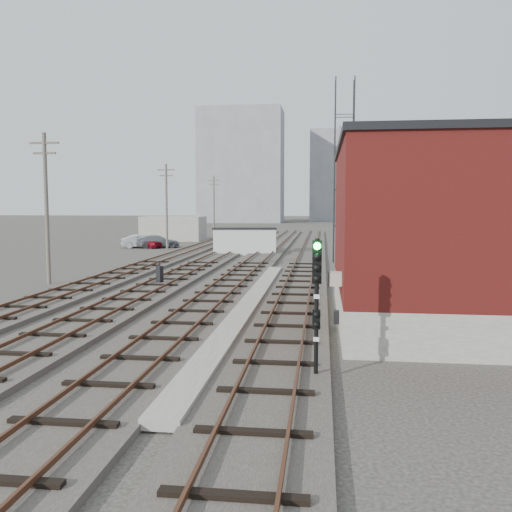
% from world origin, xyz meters
% --- Properties ---
extents(ground, '(320.00, 320.00, 0.00)m').
position_xyz_m(ground, '(0.00, 60.00, 0.00)').
color(ground, '#282621').
rests_on(ground, ground).
extents(track_right, '(3.20, 90.00, 0.39)m').
position_xyz_m(track_right, '(2.50, 39.00, 0.11)').
color(track_right, '#332D28').
rests_on(track_right, ground).
extents(track_mid_right, '(3.20, 90.00, 0.39)m').
position_xyz_m(track_mid_right, '(-1.50, 39.00, 0.11)').
color(track_mid_right, '#332D28').
rests_on(track_mid_right, ground).
extents(track_mid_left, '(3.20, 90.00, 0.39)m').
position_xyz_m(track_mid_left, '(-5.50, 39.00, 0.11)').
color(track_mid_left, '#332D28').
rests_on(track_mid_left, ground).
extents(track_left, '(3.20, 90.00, 0.39)m').
position_xyz_m(track_left, '(-9.50, 39.00, 0.11)').
color(track_left, '#332D28').
rests_on(track_left, ground).
extents(platform_curb, '(0.90, 28.00, 0.26)m').
position_xyz_m(platform_curb, '(0.50, 14.00, 0.13)').
color(platform_curb, gray).
rests_on(platform_curb, ground).
extents(brick_building, '(6.54, 12.20, 7.22)m').
position_xyz_m(brick_building, '(7.50, 12.00, 3.63)').
color(brick_building, gray).
rests_on(brick_building, ground).
extents(lattice_tower, '(1.60, 1.60, 15.00)m').
position_xyz_m(lattice_tower, '(5.50, 35.00, 7.50)').
color(lattice_tower, black).
rests_on(lattice_tower, ground).
extents(utility_pole_left_a, '(1.80, 0.24, 9.00)m').
position_xyz_m(utility_pole_left_a, '(-12.50, 20.00, 4.80)').
color(utility_pole_left_a, '#595147').
rests_on(utility_pole_left_a, ground).
extents(utility_pole_left_b, '(1.80, 0.24, 9.00)m').
position_xyz_m(utility_pole_left_b, '(-12.50, 45.00, 4.80)').
color(utility_pole_left_b, '#595147').
rests_on(utility_pole_left_b, ground).
extents(utility_pole_left_c, '(1.80, 0.24, 9.00)m').
position_xyz_m(utility_pole_left_c, '(-12.50, 70.00, 4.80)').
color(utility_pole_left_c, '#595147').
rests_on(utility_pole_left_c, ground).
extents(utility_pole_right_a, '(1.80, 0.24, 9.00)m').
position_xyz_m(utility_pole_right_a, '(6.50, 28.00, 4.80)').
color(utility_pole_right_a, '#595147').
rests_on(utility_pole_right_a, ground).
extents(utility_pole_right_b, '(1.80, 0.24, 9.00)m').
position_xyz_m(utility_pole_right_b, '(6.50, 58.00, 4.80)').
color(utility_pole_right_b, '#595147').
rests_on(utility_pole_right_b, ground).
extents(apartment_left, '(22.00, 14.00, 30.00)m').
position_xyz_m(apartment_left, '(-18.00, 135.00, 15.00)').
color(apartment_left, gray).
rests_on(apartment_left, ground).
extents(apartment_right, '(16.00, 12.00, 26.00)m').
position_xyz_m(apartment_right, '(8.00, 150.00, 13.00)').
color(apartment_right, gray).
rests_on(apartment_right, ground).
extents(shed_left, '(8.00, 5.00, 3.20)m').
position_xyz_m(shed_left, '(-16.00, 60.00, 1.60)').
color(shed_left, gray).
rests_on(shed_left, ground).
extents(shed_right, '(6.00, 6.00, 4.00)m').
position_xyz_m(shed_right, '(9.00, 70.00, 2.00)').
color(shed_right, gray).
rests_on(shed_right, ground).
extents(signal_mast, '(0.40, 0.41, 3.88)m').
position_xyz_m(signal_mast, '(3.70, 3.87, 2.26)').
color(signal_mast, gray).
rests_on(signal_mast, ground).
extents(switch_stand, '(0.42, 0.42, 1.38)m').
position_xyz_m(switch_stand, '(-5.70, 20.23, 0.65)').
color(switch_stand, black).
rests_on(switch_stand, ground).
extents(site_trailer, '(6.47, 3.61, 2.58)m').
position_xyz_m(site_trailer, '(-3.63, 40.94, 1.30)').
color(site_trailer, silver).
rests_on(site_trailer, ground).
extents(car_red, '(4.21, 2.87, 1.33)m').
position_xyz_m(car_red, '(-15.48, 47.10, 0.66)').
color(car_red, maroon).
rests_on(car_red, ground).
extents(car_silver, '(4.68, 2.93, 1.45)m').
position_xyz_m(car_silver, '(-16.04, 47.22, 0.73)').
color(car_silver, '#B3B6BC').
rests_on(car_silver, ground).
extents(car_grey, '(5.21, 3.63, 1.40)m').
position_xyz_m(car_grey, '(-14.31, 47.47, 0.70)').
color(car_grey, slate).
rests_on(car_grey, ground).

